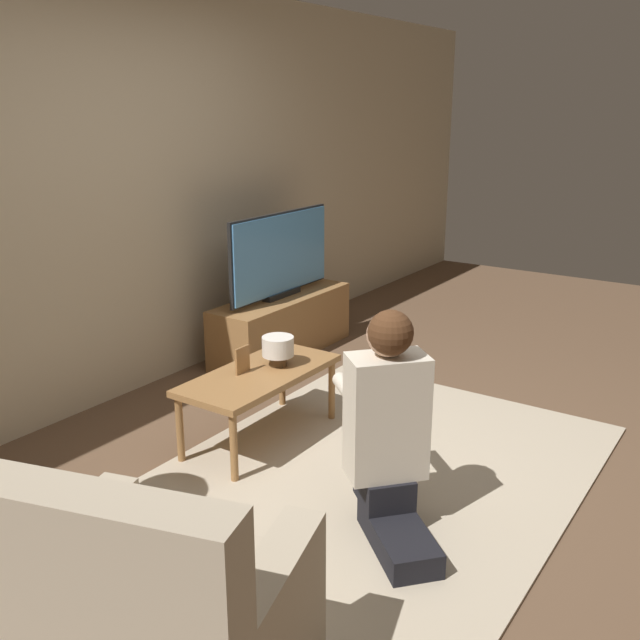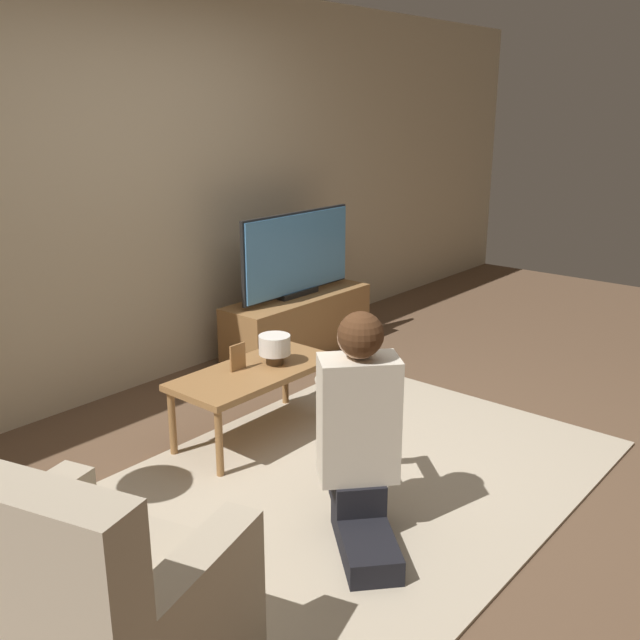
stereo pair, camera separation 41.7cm
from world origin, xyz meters
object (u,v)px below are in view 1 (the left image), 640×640
tv (281,255)px  armchair (152,637)px  coffee_table (260,379)px  table_lamp (278,348)px  person_kneeling (388,426)px

tv → armchair: bearing=-149.6°
coffee_table → table_lamp: (0.14, -0.03, 0.15)m
table_lamp → person_kneeling: bearing=-117.5°
coffee_table → armchair: size_ratio=0.97×
coffee_table → person_kneeling: bearing=-110.4°
armchair → tv: bearing=-75.4°
coffee_table → tv: bearing=32.4°
tv → person_kneeling: bearing=-132.0°
tv → coffee_table: 1.53m
tv → table_lamp: (-1.11, -0.81, -0.25)m
tv → armchair: tv is taller
armchair → coffee_table: bearing=-76.9°
tv → coffee_table: bearing=-147.6°
table_lamp → tv: bearing=36.3°
tv → table_lamp: tv is taller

